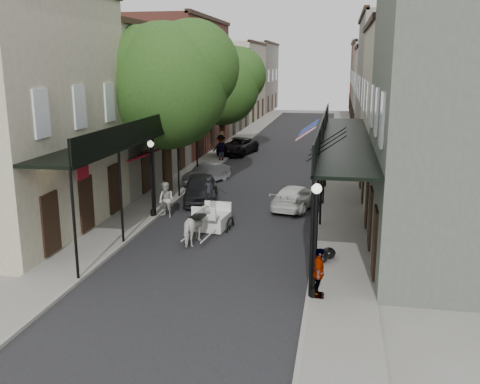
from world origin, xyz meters
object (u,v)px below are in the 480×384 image
at_px(tree_far, 227,84).
at_px(pedestrian_sidewalk_left, 221,148).
at_px(lamppost_left, 152,177).
at_px(car_left_near, 201,188).
at_px(lamppost_right_near, 315,239).
at_px(car_right_far, 325,148).
at_px(pedestrian_walking, 166,200).
at_px(lamppost_right_far, 330,145).
at_px(car_left_far, 237,146).
at_px(horse, 197,226).
at_px(car_left_mid, 207,174).
at_px(car_right_near, 295,197).
at_px(carriage, 215,207).
at_px(pedestrian_sidewalk_right, 319,273).
at_px(tree_near, 173,81).

relative_size(tree_far, pedestrian_sidewalk_left, 4.39).
bearing_deg(pedestrian_sidewalk_left, lamppost_left, 65.05).
bearing_deg(car_left_near, tree_far, 83.26).
distance_m(lamppost_right_near, car_right_far, 27.43).
bearing_deg(pedestrian_walking, lamppost_right_far, 81.71).
bearing_deg(lamppost_right_near, car_left_far, 105.73).
relative_size(horse, car_left_mid, 0.49).
bearing_deg(car_right_near, horse, 73.52).
height_order(lamppost_right_near, carriage, lamppost_right_near).
height_order(pedestrian_sidewalk_right, car_right_near, pedestrian_sidewalk_right).
bearing_deg(pedestrian_sidewalk_right, car_right_near, 7.79).
distance_m(lamppost_right_near, carriage, 8.63).
distance_m(pedestrian_walking, car_right_near, 6.72).
relative_size(pedestrian_walking, pedestrian_sidewalk_left, 0.89).
distance_m(lamppost_right_near, horse, 7.03).
relative_size(lamppost_right_near, car_left_far, 0.76).
distance_m(tree_near, car_right_near, 9.06).
height_order(lamppost_right_far, car_right_near, lamppost_right_far).
height_order(car_left_far, car_right_near, car_left_far).
relative_size(car_left_far, car_right_near, 1.18).
bearing_deg(pedestrian_walking, pedestrian_sidewalk_left, 117.21).
xyz_separation_m(lamppost_right_near, car_left_far, (-7.70, 27.33, -1.37)).
height_order(tree_far, pedestrian_walking, tree_far).
xyz_separation_m(lamppost_right_far, carriage, (-4.86, -12.95, -1.06)).
xyz_separation_m(pedestrian_walking, pedestrian_sidewalk_right, (7.76, -8.26, 0.06)).
relative_size(pedestrian_walking, car_left_far, 0.36).
bearing_deg(car_left_mid, pedestrian_sidewalk_left, 116.05).
bearing_deg(pedestrian_sidewalk_left, tree_near, 64.70).
height_order(horse, pedestrian_sidewalk_right, pedestrian_sidewalk_right).
bearing_deg(lamppost_left, pedestrian_walking, 23.05).
bearing_deg(car_left_near, pedestrian_sidewalk_right, -72.19).
xyz_separation_m(car_left_mid, car_right_far, (7.03, 11.26, 0.15)).
bearing_deg(tree_near, pedestrian_sidewalk_right, -55.22).
relative_size(tree_near, car_left_mid, 2.60).
relative_size(tree_near, pedestrian_walking, 5.49).
relative_size(lamppost_right_far, horse, 2.06).
distance_m(lamppost_right_near, car_left_far, 28.43).
xyz_separation_m(tree_far, pedestrian_sidewalk_left, (0.05, -2.43, -4.74)).
bearing_deg(tree_near, horse, -66.77).
bearing_deg(lamppost_right_far, pedestrian_sidewalk_right, -89.54).
xyz_separation_m(lamppost_right_near, pedestrian_walking, (-7.60, 8.26, -1.17)).
bearing_deg(pedestrian_sidewalk_right, tree_far, 17.25).
relative_size(tree_near, pedestrian_sidewalk_left, 4.91).
distance_m(pedestrian_sidewalk_left, pedestrian_sidewalk_right, 25.21).
height_order(lamppost_right_near, horse, lamppost_right_near).
xyz_separation_m(tree_near, horse, (3.21, -7.49, -5.73)).
bearing_deg(horse, carriage, -90.00).
height_order(horse, car_left_mid, horse).
distance_m(lamppost_right_near, pedestrian_sidewalk_right, 1.13).
height_order(lamppost_right_far, car_left_near, lamppost_right_far).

